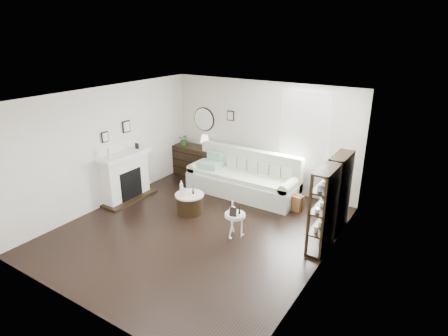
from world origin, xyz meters
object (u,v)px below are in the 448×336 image
Objects in this scene: dresser at (195,161)px; drum_table at (190,203)px; pedestal_table at (235,216)px; sofa at (244,180)px.

drum_table is at bearing -56.07° from dresser.
drum_table is at bearing 166.27° from pedestal_table.
dresser is 2.35m from drum_table.
sofa reaches higher than dresser.
dresser reaches higher than pedestal_table.
drum_table is (1.30, -1.94, -0.18)m from dresser.
sofa is at bearing -12.07° from dresser.
sofa is 1.84m from dresser.
sofa reaches higher than drum_table.
pedestal_table is (2.68, -2.28, 0.04)m from dresser.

